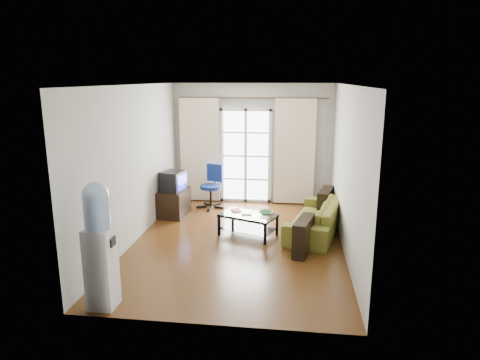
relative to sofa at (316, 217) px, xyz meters
name	(u,v)px	position (x,y,z in m)	size (l,w,h in m)	color
floor	(238,242)	(-1.37, -0.68, -0.29)	(5.20, 5.20, 0.00)	#563314
ceiling	(238,85)	(-1.37, -0.68, 2.41)	(5.20, 5.20, 0.00)	white
wall_back	(253,144)	(-1.37, 1.92, 1.06)	(3.60, 0.02, 2.70)	#B4B3AB
wall_front	(207,215)	(-1.37, -3.28, 1.06)	(3.60, 0.02, 2.70)	#B4B3AB
wall_left	(135,164)	(-3.17, -0.68, 1.06)	(0.02, 5.20, 2.70)	#B4B3AB
wall_right	(347,170)	(0.43, -0.68, 1.06)	(0.02, 5.20, 2.70)	#B4B3AB
french_door	(246,156)	(-1.52, 1.86, 0.78)	(1.16, 0.06, 2.15)	white
curtain_rod	(252,98)	(-1.37, 1.82, 2.09)	(0.04, 0.04, 3.30)	#4C3F2D
curtain_left	(200,150)	(-2.57, 1.80, 0.91)	(0.90, 0.07, 2.35)	#FAE7C9
curtain_right	(295,152)	(-0.42, 1.80, 0.91)	(0.90, 0.07, 2.35)	#FAE7C9
radiator	(287,190)	(-0.57, 1.82, 0.04)	(0.64, 0.12, 0.64)	gray
sofa	(316,217)	(0.00, 0.00, 0.00)	(1.23, 2.12, 0.58)	olive
coffee_table	(248,222)	(-1.23, -0.32, -0.03)	(1.13, 0.89, 0.40)	silver
bowl	(266,213)	(-0.90, -0.29, 0.14)	(0.29, 0.29, 0.06)	#2F8131
book	(232,211)	(-1.54, -0.20, 0.12)	(0.24, 0.26, 0.02)	maroon
remote	(247,215)	(-1.24, -0.37, 0.12)	(0.18, 0.05, 0.02)	black
tv_stand	(174,203)	(-2.89, 0.65, -0.02)	(0.50, 0.75, 0.55)	black
crt_tv	(172,181)	(-2.88, 0.59, 0.46)	(0.53, 0.53, 0.41)	black
task_chair	(211,195)	(-2.22, 1.33, -0.01)	(0.81, 0.81, 0.95)	black
water_cooler	(99,243)	(-2.76, -3.03, 0.55)	(0.35, 0.33, 1.61)	silver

